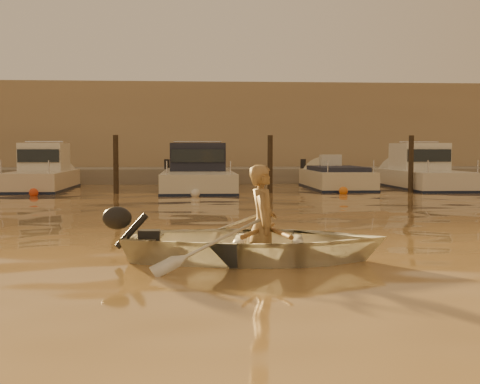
{
  "coord_description": "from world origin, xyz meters",
  "views": [
    {
      "loc": [
        -2.9,
        -9.24,
        1.54
      ],
      "look_at": [
        -2.03,
        2.86,
        0.75
      ],
      "focal_mm": 50.0,
      "sensor_mm": 36.0,
      "label": 1
    }
  ],
  "objects": [
    {
      "name": "moored_boat_4",
      "position": [
        6.05,
        16.0,
        0.62
      ],
      "size": [
        2.21,
        6.82,
        1.75
      ],
      "primitive_type": null,
      "color": "beige",
      "rests_on": "ground_plane"
    },
    {
      "name": "dinghy",
      "position": [
        -2.03,
        -0.14,
        0.25
      ],
      "size": [
        3.89,
        3.0,
        0.75
      ],
      "primitive_type": "imported",
      "rotation": [
        0.0,
        0.0,
        1.45
      ],
      "color": "silver",
      "rests_on": "ground_plane"
    },
    {
      "name": "piling_1",
      "position": [
        -5.5,
        13.8,
        0.9
      ],
      "size": [
        0.18,
        0.18,
        2.2
      ],
      "primitive_type": "cylinder",
      "color": "#2D2319",
      "rests_on": "ground_plane"
    },
    {
      "name": "quay",
      "position": [
        0.0,
        21.5,
        0.15
      ],
      "size": [
        52.0,
        4.0,
        1.0
      ],
      "primitive_type": "cube",
      "color": "gray",
      "rests_on": "ground_plane"
    },
    {
      "name": "outboard_motor",
      "position": [
        -3.52,
        0.05,
        0.28
      ],
      "size": [
        0.94,
        0.51,
        0.7
      ],
      "primitive_type": null,
      "rotation": [
        0.0,
        0.0,
        -0.12
      ],
      "color": "black",
      "rests_on": "dinghy"
    },
    {
      "name": "moored_boat_3",
      "position": [
        2.59,
        16.0,
        0.22
      ],
      "size": [
        2.02,
        5.86,
        0.95
      ],
      "primitive_type": null,
      "color": "beige",
      "rests_on": "ground_plane"
    },
    {
      "name": "oar_starboard",
      "position": [
        -1.98,
        -0.15,
        0.42
      ],
      "size": [
        0.68,
        2.03,
        0.13
      ],
      "primitive_type": "cylinder",
      "rotation": [
        1.54,
        0.0,
        -0.3
      ],
      "color": "olive",
      "rests_on": "dinghy"
    },
    {
      "name": "fender_c",
      "position": [
        -2.81,
        12.13,
        0.1
      ],
      "size": [
        0.3,
        0.3,
        0.3
      ],
      "primitive_type": "sphere",
      "color": "silver",
      "rests_on": "ground_plane"
    },
    {
      "name": "ground_plane",
      "position": [
        0.0,
        0.0,
        0.0
      ],
      "size": [
        160.0,
        160.0,
        0.0
      ],
      "primitive_type": "plane",
      "color": "#8E5E38",
      "rests_on": "ground"
    },
    {
      "name": "fender_d",
      "position": [
        2.22,
        13.05,
        0.1
      ],
      "size": [
        0.3,
        0.3,
        0.3
      ],
      "primitive_type": "sphere",
      "color": "orange",
      "rests_on": "ground_plane"
    },
    {
      "name": "moored_boat_1",
      "position": [
        -8.48,
        16.0,
        0.62
      ],
      "size": [
        1.97,
        5.95,
        1.75
      ],
      "primitive_type": null,
      "color": "beige",
      "rests_on": "ground_plane"
    },
    {
      "name": "piling_2",
      "position": [
        -0.2,
        13.8,
        0.9
      ],
      "size": [
        0.18,
        0.18,
        2.2
      ],
      "primitive_type": "cylinder",
      "color": "#2D2319",
      "rests_on": "ground_plane"
    },
    {
      "name": "fender_b",
      "position": [
        -8.07,
        12.9,
        0.1
      ],
      "size": [
        0.3,
        0.3,
        0.3
      ],
      "primitive_type": "sphere",
      "color": "red",
      "rests_on": "ground_plane"
    },
    {
      "name": "waterfront_building",
      "position": [
        0.0,
        27.0,
        2.4
      ],
      "size": [
        46.0,
        7.0,
        4.8
      ],
      "primitive_type": "cube",
      "color": "#9E8466",
      "rests_on": "quay"
    },
    {
      "name": "piling_3",
      "position": [
        4.8,
        13.8,
        0.9
      ],
      "size": [
        0.18,
        0.18,
        2.2
      ],
      "primitive_type": "cylinder",
      "color": "#2D2319",
      "rests_on": "ground_plane"
    },
    {
      "name": "person",
      "position": [
        -1.93,
        -0.15,
        0.51
      ],
      "size": [
        0.46,
        0.63,
        1.62
      ],
      "primitive_type": "imported",
      "rotation": [
        0.0,
        0.0,
        1.45
      ],
      "color": "#927149",
      "rests_on": "dinghy"
    },
    {
      "name": "oar_port",
      "position": [
        -1.78,
        -0.17,
        0.42
      ],
      "size": [
        0.24,
        2.1,
        0.13
      ],
      "primitive_type": "cylinder",
      "rotation": [
        1.54,
        0.0,
        0.09
      ],
      "color": "brown",
      "rests_on": "dinghy"
    },
    {
      "name": "moored_boat_2",
      "position": [
        -2.69,
        16.0,
        0.62
      ],
      "size": [
        2.57,
        8.5,
        1.75
      ],
      "primitive_type": null,
      "color": "beige",
      "rests_on": "ground_plane"
    }
  ]
}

